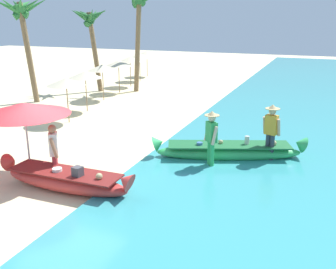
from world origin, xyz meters
TOP-DOWN VIEW (x-y plane):
  - ground_plane at (0.00, 0.00)m, footprint 80.00×80.00m
  - boat_red_foreground at (0.40, -0.55)m, footprint 3.95×0.84m
  - boat_green_midground at (3.80, 3.25)m, footprint 4.72×2.41m
  - person_vendor_hatted at (3.46, 2.37)m, footprint 0.53×0.54m
  - person_tourist_customer at (-0.20, -0.17)m, footprint 0.48×0.57m
  - person_vendor_assistant at (5.01, 3.52)m, footprint 0.58×0.44m
  - patio_umbrella_large at (-1.08, -0.17)m, footprint 2.48×2.48m
  - parasol_row_0 at (-3.64, 5.17)m, footprint 1.60×1.60m
  - parasol_row_1 at (-4.06, 7.22)m, footprint 1.60×1.60m
  - parasol_row_2 at (-4.69, 9.78)m, footprint 1.60×1.60m
  - parasol_row_3 at (-4.90, 11.94)m, footprint 1.60×1.60m
  - parasol_row_4 at (-5.26, 14.11)m, footprint 1.60×1.60m
  - parasol_row_5 at (-5.68, 16.35)m, footprint 1.60×1.60m
  - parasol_row_6 at (-6.12, 18.50)m, footprint 1.60×1.60m
  - palm_tree_tall_inland at (-3.84, 12.78)m, footprint 2.71×2.80m
  - palm_tree_leaning_seaward at (-6.70, 11.98)m, footprint 2.59×2.28m
  - palm_tree_mid_cluster at (-8.16, 8.02)m, footprint 2.66×2.33m

SIDE VIEW (x-z plane):
  - ground_plane at x=0.00m, z-range 0.00..0.00m
  - boat_green_midground at x=3.80m, z-range -0.13..0.71m
  - boat_red_foreground at x=0.40m, z-range -0.12..0.72m
  - person_tourist_customer at x=-0.20m, z-range 0.10..1.72m
  - person_vendor_hatted at x=3.46m, z-range 0.14..1.90m
  - person_vendor_assistant at x=5.01m, z-range 0.15..1.99m
  - parasol_row_0 at x=-3.64m, z-range 0.79..2.70m
  - parasol_row_1 at x=-4.06m, z-range 0.79..2.70m
  - parasol_row_2 at x=-4.69m, z-range 0.79..2.70m
  - parasol_row_3 at x=-4.90m, z-range 0.79..2.70m
  - parasol_row_4 at x=-5.26m, z-range 0.79..2.70m
  - parasol_row_5 at x=-5.68m, z-range 0.79..2.70m
  - parasol_row_6 at x=-6.12m, z-range 0.79..2.70m
  - patio_umbrella_large at x=-1.08m, z-range 0.90..3.04m
  - palm_tree_leaning_seaward at x=-6.70m, z-range 1.51..6.43m
  - palm_tree_mid_cluster at x=-8.16m, z-range 1.67..7.07m
  - palm_tree_tall_inland at x=-3.84m, z-range 1.82..7.72m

